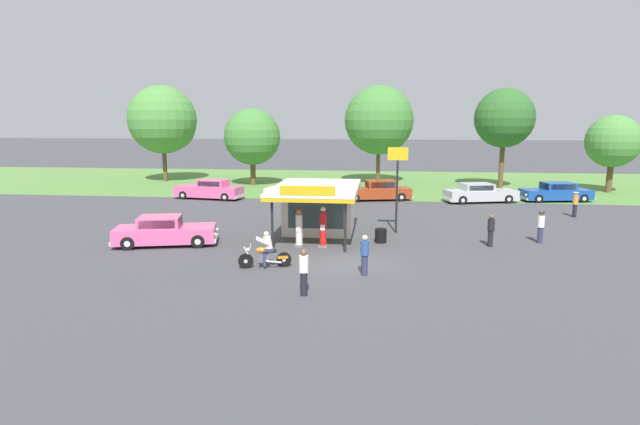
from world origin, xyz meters
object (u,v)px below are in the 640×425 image
object	(u,v)px
spare_tire_stack	(381,236)
featured_classic_sedan	(165,232)
parked_car_back_row_centre_right	(299,191)
bystander_standing_back_lot	(491,230)
parked_car_back_row_centre	(377,191)
bystander_admiring_sedan	(304,271)
motorcycle_with_rider	(266,253)
parked_car_back_row_centre_left	(480,193)
gas_pump_offside	(323,229)
parked_car_back_row_far_left	(209,190)
bystander_leaning_by_kiosk	(365,254)
bystander_chatting_near_pumps	(575,204)
roadside_pole_sign	(397,175)
gas_pump_nearside	(299,230)
parked_car_second_row_spare	(556,192)
bystander_strolling_foreground	(541,226)

from	to	relation	value
spare_tire_stack	featured_classic_sedan	bearing A→B (deg)	-170.76
parked_car_back_row_centre_right	bystander_standing_back_lot	xyz separation A→B (m)	(11.88, -14.33, 0.18)
parked_car_back_row_centre	bystander_admiring_sedan	bearing A→B (deg)	-96.12
motorcycle_with_rider	parked_car_back_row_centre_left	distance (m)	23.03
gas_pump_offside	parked_car_back_row_far_left	world-z (taller)	gas_pump_offside
parked_car_back_row_far_left	bystander_leaning_by_kiosk	size ratio (longest dim) A/B	3.45
bystander_chatting_near_pumps	spare_tire_stack	distance (m)	15.17
roadside_pole_sign	bystander_admiring_sedan	bearing A→B (deg)	-108.17
gas_pump_nearside	bystander_admiring_sedan	world-z (taller)	gas_pump_nearside
parked_car_second_row_spare	spare_tire_stack	xyz separation A→B (m)	(-13.54, -15.42, -0.32)
parked_car_back_row_far_left	roadside_pole_sign	bearing A→B (deg)	-37.23
parked_car_back_row_centre	roadside_pole_sign	size ratio (longest dim) A/B	1.21
roadside_pole_sign	spare_tire_stack	distance (m)	3.88
motorcycle_with_rider	parked_car_back_row_far_left	distance (m)	20.57
gas_pump_nearside	parked_car_back_row_far_left	bearing A→B (deg)	123.04
parked_car_back_row_centre_right	parked_car_back_row_far_left	size ratio (longest dim) A/B	0.99
parked_car_back_row_centre_left	bystander_standing_back_lot	world-z (taller)	bystander_standing_back_lot
bystander_standing_back_lot	spare_tire_stack	distance (m)	5.45
gas_pump_nearside	spare_tire_stack	bearing A→B (deg)	17.53
gas_pump_offside	parked_car_second_row_spare	distance (m)	23.40
bystander_leaning_by_kiosk	bystander_chatting_near_pumps	bearing A→B (deg)	47.40
parked_car_back_row_centre	bystander_admiring_sedan	distance (m)	22.96
featured_classic_sedan	roadside_pole_sign	bearing A→B (deg)	19.85
bystander_admiring_sedan	bystander_standing_back_lot	size ratio (longest dim) A/B	1.05
bystander_strolling_foreground	bystander_leaning_by_kiosk	distance (m)	10.94
parked_car_back_row_centre_right	bystander_strolling_foreground	xyz separation A→B (m)	(14.55, -13.30, 0.20)
bystander_strolling_foreground	bystander_standing_back_lot	xyz separation A→B (m)	(-2.67, -1.03, -0.03)
parked_car_back_row_far_left	bystander_admiring_sedan	distance (m)	24.48
spare_tire_stack	parked_car_back_row_far_left	bearing A→B (deg)	135.38
parked_car_second_row_spare	bystander_admiring_sedan	distance (m)	28.93
gas_pump_offside	bystander_admiring_sedan	xyz separation A→B (m)	(0.10, -7.21, -0.03)
gas_pump_offside	roadside_pole_sign	bearing A→B (deg)	45.27
gas_pump_offside	bystander_standing_back_lot	xyz separation A→B (m)	(8.26, 1.04, -0.08)
parked_car_back_row_centre_right	bystander_strolling_foreground	size ratio (longest dim) A/B	3.44
parked_car_back_row_centre_left	bystander_strolling_foreground	bearing A→B (deg)	-87.75
featured_classic_sedan	parked_car_back_row_far_left	xyz separation A→B (m)	(-2.80, 15.21, 0.04)
bystander_standing_back_lot	gas_pump_nearside	bearing A→B (deg)	-173.70
gas_pump_offside	bystander_standing_back_lot	size ratio (longest dim) A/B	1.25
featured_classic_sedan	bystander_leaning_by_kiosk	world-z (taller)	bystander_leaning_by_kiosk
bystander_standing_back_lot	motorcycle_with_rider	bearing A→B (deg)	-154.36
motorcycle_with_rider	parked_car_back_row_centre_left	world-z (taller)	motorcycle_with_rider
parked_car_back_row_far_left	parked_car_back_row_centre_right	bearing A→B (deg)	5.20
featured_classic_sedan	parked_car_back_row_centre_right	distance (m)	16.45
spare_tire_stack	parked_car_back_row_centre_right	bearing A→B (deg)	114.62
gas_pump_nearside	parked_car_back_row_centre_right	size ratio (longest dim) A/B	0.33
featured_classic_sedan	spare_tire_stack	bearing A→B (deg)	9.24
parked_car_back_row_far_left	roadside_pole_sign	world-z (taller)	roadside_pole_sign
roadside_pole_sign	gas_pump_offside	bearing A→B (deg)	-134.73
parked_car_back_row_centre_left	bystander_leaning_by_kiosk	xyz separation A→B (m)	(-8.22, -19.98, 0.21)
motorcycle_with_rider	bystander_standing_back_lot	xyz separation A→B (m)	(10.29, 4.94, 0.20)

